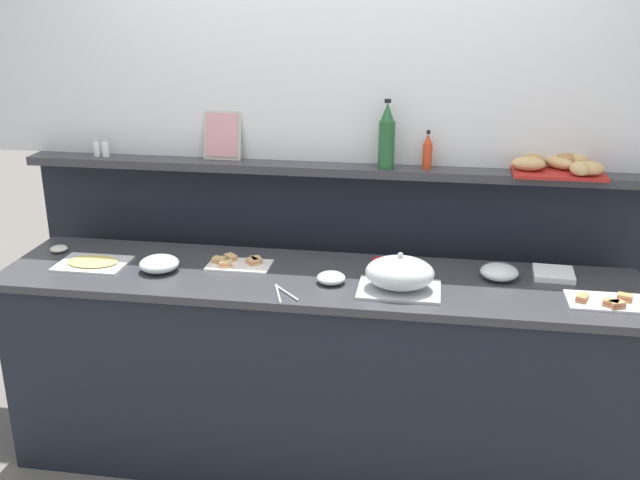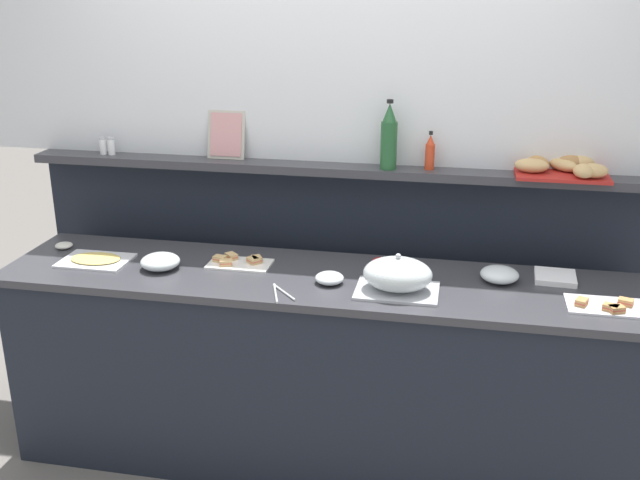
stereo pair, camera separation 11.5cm
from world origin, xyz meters
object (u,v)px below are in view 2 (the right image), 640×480
wine_bottle_green (389,138)px  condiment_bowl_teal (382,262)px  serving_cloche (398,276)px  salt_shaker (103,146)px  cold_cuts_platter (96,260)px  bread_basket (564,167)px  glass_bowl_large (329,279)px  glass_bowl_medium (160,262)px  serving_tongs (280,292)px  napkin_stack (555,277)px  condiment_bowl_cream (64,245)px  pepper_shaker (111,146)px  hot_sauce_bottle (430,153)px  sandwich_platter_side (608,306)px  sandwich_platter_front (239,262)px  glass_bowl_small (499,275)px  framed_picture (226,135)px

wine_bottle_green → condiment_bowl_teal: bearing=-87.9°
serving_cloche → salt_shaker: size_ratio=3.91×
cold_cuts_platter → serving_cloche: (1.39, -0.08, 0.06)m
condiment_bowl_teal → bread_basket: 0.90m
glass_bowl_large → glass_bowl_medium: bearing=178.8°
serving_tongs → salt_shaker: size_ratio=2.06×
napkin_stack → condiment_bowl_cream: bearing=-178.7°
wine_bottle_green → salt_shaker: wine_bottle_green is taller
serving_tongs → salt_shaker: bearing=149.4°
serving_tongs → wine_bottle_green: 0.89m
condiment_bowl_teal → wine_bottle_green: bearing=92.1°
glass_bowl_large → wine_bottle_green: bearing=67.8°
glass_bowl_medium → bread_basket: bearing=15.1°
condiment_bowl_cream → pepper_shaker: 0.54m
glass_bowl_large → hot_sauce_bottle: hot_sauce_bottle is taller
serving_tongs → salt_shaker: 1.30m
sandwich_platter_side → wine_bottle_green: bearing=152.2°
glass_bowl_medium → pepper_shaker: (-0.42, 0.46, 0.41)m
cold_cuts_platter → glass_bowl_medium: glass_bowl_medium is taller
napkin_stack → bread_basket: bearing=85.9°
cold_cuts_platter → wine_bottle_green: (1.28, 0.42, 0.53)m
sandwich_platter_front → glass_bowl_small: bearing=1.4°
sandwich_platter_front → wine_bottle_green: (0.63, 0.33, 0.53)m
cold_cuts_platter → framed_picture: size_ratio=1.33×
serving_tongs → bread_basket: 1.37m
condiment_bowl_teal → hot_sauce_bottle: 0.54m
bread_basket → napkin_stack: bearing=-94.1°
sandwich_platter_side → salt_shaker: size_ratio=3.70×
salt_shaker → napkin_stack: bearing=-6.5°
cold_cuts_platter → salt_shaker: salt_shaker is taller
serving_cloche → condiment_bowl_teal: (-0.10, 0.29, -0.06)m
glass_bowl_large → hot_sauce_bottle: (0.37, 0.48, 0.45)m
pepper_shaker → glass_bowl_small: bearing=-9.5°
bread_basket → wine_bottle_green: bearing=-178.1°
condiment_bowl_cream → serving_cloche: bearing=-7.5°
serving_cloche → framed_picture: framed_picture is taller
serving_cloche → napkin_stack: bearing=22.2°
sandwich_platter_side → glass_bowl_large: bearing=178.2°
condiment_bowl_teal → salt_shaker: (-1.43, 0.22, 0.42)m
glass_bowl_large → sandwich_platter_front: bearing=163.3°
sandwich_platter_side → serving_cloche: 0.83m
serving_tongs → framed_picture: framed_picture is taller
wine_bottle_green → bread_basket: bearing=1.9°
sandwich_platter_side → napkin_stack: 0.32m
napkin_stack → framed_picture: 1.65m
sandwich_platter_side → bread_basket: bread_basket is taller
wine_bottle_green → bread_basket: 0.78m
serving_cloche → hot_sauce_bottle: bearing=81.0°
sandwich_platter_front → salt_shaker: 0.96m
cold_cuts_platter → glass_bowl_small: glass_bowl_small is taller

